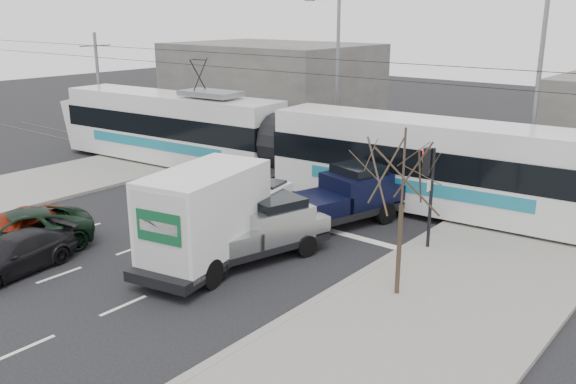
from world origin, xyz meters
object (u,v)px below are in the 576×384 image
Objects in this scene: street_lamp_near at (533,89)px; dark_car at (13,255)px; box_truck at (215,216)px; silver_pickup at (258,230)px; tram at (281,143)px; red_car at (17,230)px; traffic_signal at (429,176)px; street_lamp_far at (335,70)px; bare_tree at (403,175)px; navy_pickup at (344,196)px; green_car at (16,232)px.

street_lamp_near reaches higher than dark_car.
street_lamp_near is 14.66m from box_truck.
box_truck is 1.64× the size of dark_car.
street_lamp_near reaches higher than silver_pickup.
tram is 12.82m from red_car.
dark_car is (-9.50, -10.27, -2.12)m from traffic_signal.
street_lamp_near reaches higher than tram.
traffic_signal is 14.47m from street_lamp_far.
silver_pickup is at bearing -133.77° from traffic_signal.
bare_tree is 0.56× the size of street_lamp_far.
bare_tree is 0.56× the size of street_lamp_near.
street_lamp_near reaches higher than box_truck.
tram reaches higher than dark_car.
tram is at bearing 168.37° from navy_pickup.
street_lamp_near reaches higher than navy_pickup.
bare_tree is at bearing 42.76° from green_car.
bare_tree is at bearing 3.05° from red_car.
silver_pickup is 0.85× the size of box_truck.
street_lamp_far reaches higher than traffic_signal.
box_truck is at bearing 10.56° from red_car.
street_lamp_far is 1.53× the size of navy_pickup.
dark_car is at bearing -86.65° from street_lamp_far.
bare_tree is at bearing -39.84° from tram.
traffic_signal is 0.69× the size of green_car.
box_truck reaches higher than green_car.
tram reaches higher than green_car.
tram reaches higher than bare_tree.
street_lamp_far is at bearing 142.88° from navy_pickup.
tram is 13.79m from dark_car.
traffic_signal reaches higher than red_car.
traffic_signal is 0.60× the size of silver_pickup.
street_lamp_near is 21.11m from green_car.
street_lamp_near is 21.12m from red_car.
street_lamp_near is at bearing 83.59° from traffic_signal.
navy_pickup is 12.16m from dark_car.
green_car is (-1.62, -12.74, -1.35)m from tram.
navy_pickup is at bearing -123.53° from street_lamp_near.
traffic_signal reaches higher than green_car.
street_lamp_far reaches higher than navy_pickup.
navy_pickup is (1.16, 5.97, -0.51)m from box_truck.
silver_pickup is 8.68m from red_car.
street_lamp_near is at bearing 34.34° from red_car.
tram is 4.08× the size of box_truck.
bare_tree is at bearing 2.71° from box_truck.
silver_pickup is at bearing -176.44° from bare_tree.
box_truck is at bearing 50.98° from green_car.
silver_pickup is at bearing 14.51° from red_car.
green_car is at bearing -140.22° from traffic_signal.
traffic_signal is at bearing 8.74° from navy_pickup.
green_car is at bearing -125.56° from street_lamp_near.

